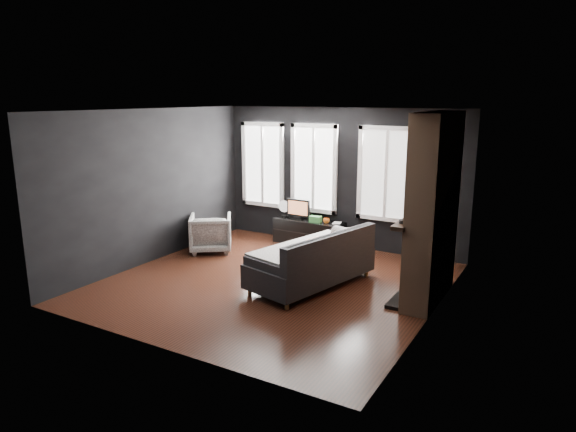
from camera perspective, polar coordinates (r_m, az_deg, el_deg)
The scene contains 18 objects.
floor at distance 8.24m, azimuth -1.66°, elevation -7.46°, with size 5.00×5.00×0.00m, color black.
ceiling at distance 7.72m, azimuth -1.79°, elevation 11.65°, with size 5.00×5.00×0.00m, color white.
wall_back at distance 10.05m, azimuth 5.78°, elevation 4.22°, with size 5.00×0.02×2.70m, color black.
wall_left at distance 9.40m, azimuth -14.84°, elevation 3.22°, with size 0.02×5.00×2.70m, color black.
wall_right at distance 6.92m, azimuth 16.20°, elevation -0.34°, with size 0.02×5.00×2.70m, color black.
windows at distance 10.10m, azimuth 3.46°, elevation 10.18°, with size 4.00×0.16×1.76m, color white, non-canonical shape.
fireplace at distance 7.54m, azimuth 15.84°, elevation 0.77°, with size 0.70×1.62×2.70m, color #93724C, non-canonical shape.
sofa at distance 8.04m, azimuth 2.60°, elevation -4.60°, with size 1.05×2.10×0.90m, color #252528, non-canonical shape.
stripe_pillow at distance 8.22m, azimuth 6.20°, elevation -2.81°, with size 0.09×0.38×0.38m, color gray.
armchair at distance 9.90m, azimuth -8.59°, elevation -1.68°, with size 0.76×0.71×0.78m, color white.
media_console at distance 10.27m, azimuth 2.37°, elevation -1.81°, with size 1.45×0.45×0.50m, color black, non-canonical shape.
monitor at distance 10.25m, azimuth 1.17°, elevation 0.92°, with size 0.51×0.11×0.46m, color black, non-canonical shape.
desk_fan at distance 10.48m, azimuth -0.42°, elevation 0.90°, with size 0.25×0.25×0.35m, color #A8A8A8, non-canonical shape.
mug at distance 9.97m, azimuth 4.28°, elevation -0.46°, with size 0.12×0.10×0.12m, color orange.
book at distance 9.98m, azimuth 5.05°, elevation -0.23°, with size 0.15×0.02×0.20m, color tan.
storage_box at distance 10.04m, azimuth 3.07°, elevation -0.35°, with size 0.22×0.14×0.12m, color #377D3A.
mantel_vase at distance 8.03m, azimuth 14.90°, elevation 1.40°, with size 0.19×0.20×0.19m, color gold.
mantel_clock at distance 7.11m, azimuth 12.73°, elevation -0.60°, with size 0.13×0.13×0.04m, color black.
Camera 1 is at (4.05, -6.57, 2.91)m, focal length 32.00 mm.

